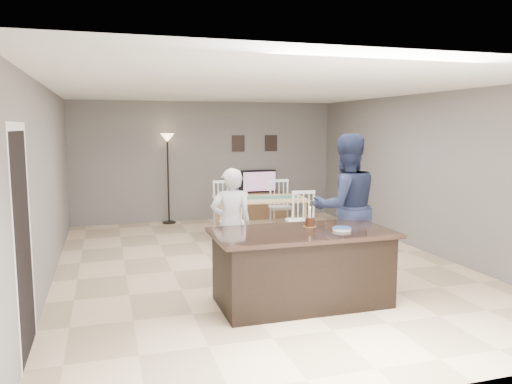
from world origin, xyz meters
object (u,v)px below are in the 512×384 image
object	(u,v)px
man	(345,207)
plate_stack	(342,229)
floor_lamp	(168,154)
kitchen_island	(302,267)
television	(259,181)
dining_table	(260,205)
woman	(231,224)
tv_console	(259,206)
birthday_cake	(310,222)

from	to	relation	value
man	plate_stack	xyz separation A→B (m)	(-0.49, -0.88, -0.10)
floor_lamp	plate_stack	bearing A→B (deg)	-76.57
kitchen_island	man	distance (m)	1.34
television	man	bearing A→B (deg)	87.07
dining_table	woman	bearing A→B (deg)	-109.90
kitchen_island	plate_stack	xyz separation A→B (m)	(0.46, -0.12, 0.46)
plate_stack	dining_table	distance (m)	3.56
tv_console	birthday_cake	xyz separation A→B (m)	(-1.02, -5.36, 0.66)
television	woman	world-z (taller)	woman
television	man	distance (m)	4.90
television	birthday_cake	world-z (taller)	birthday_cake
tv_console	woman	distance (m)	4.74
woman	birthday_cake	size ratio (longest dim) A/B	6.25
man	plate_stack	bearing A→B (deg)	62.58
woman	floor_lamp	xyz separation A→B (m)	(-0.33, 4.38, 0.76)
man	birthday_cake	size ratio (longest dim) A/B	8.12
television	floor_lamp	bearing A→B (deg)	1.36
television	woman	xyz separation A→B (m)	(-1.78, -4.43, -0.08)
man	kitchen_island	bearing A→B (deg)	40.24
birthday_cake	dining_table	distance (m)	3.26
birthday_cake	floor_lamp	world-z (taller)	floor_lamp
tv_console	television	size ratio (longest dim) A/B	1.31
floor_lamp	dining_table	bearing A→B (deg)	-56.33
man	dining_table	xyz separation A→B (m)	(-0.42, 2.68, -0.35)
tv_console	man	distance (m)	4.88
plate_stack	television	bearing A→B (deg)	82.67
tv_console	man	world-z (taller)	man
birthday_cake	floor_lamp	distance (m)	5.52
television	plate_stack	world-z (taller)	television
television	man	size ratio (longest dim) A/B	0.45
kitchen_island	television	xyz separation A→B (m)	(1.20, 5.64, 0.41)
plate_stack	birthday_cake	bearing A→B (deg)	129.83
kitchen_island	dining_table	size ratio (longest dim) A/B	1.02
television	floor_lamp	size ratio (longest dim) A/B	0.46
plate_stack	tv_console	bearing A→B (deg)	82.58
man	floor_lamp	xyz separation A→B (m)	(-1.86, 4.84, 0.52)
kitchen_island	floor_lamp	size ratio (longest dim) A/B	1.08
birthday_cake	plate_stack	size ratio (longest dim) A/B	1.10
birthday_cake	floor_lamp	xyz separation A→B (m)	(-1.09, 5.38, 0.58)
birthday_cake	tv_console	bearing A→B (deg)	79.27
woman	birthday_cake	bearing A→B (deg)	131.41
television	plate_stack	size ratio (longest dim) A/B	4.00
dining_table	man	bearing A→B (deg)	-74.47
dining_table	floor_lamp	size ratio (longest dim) A/B	1.06
tv_console	plate_stack	distance (m)	5.78
kitchen_island	tv_console	size ratio (longest dim) A/B	1.79
kitchen_island	television	bearing A→B (deg)	77.99
woman	man	xyz separation A→B (m)	(1.53, -0.45, 0.24)
birthday_cake	dining_table	bearing A→B (deg)	83.80
kitchen_island	dining_table	xyz separation A→B (m)	(0.53, 3.43, 0.21)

